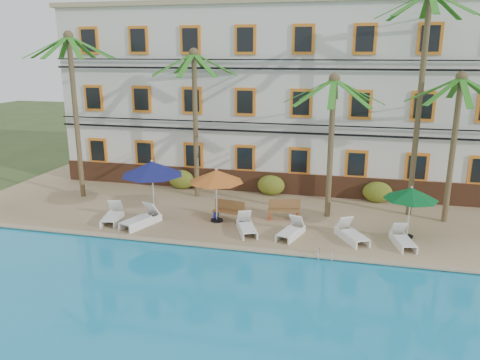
% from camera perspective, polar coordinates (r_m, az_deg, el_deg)
% --- Properties ---
extents(ground, '(100.00, 100.00, 0.00)m').
position_cam_1_polar(ground, '(19.77, 0.34, -8.01)').
color(ground, '#384C23').
rests_on(ground, ground).
extents(pool_deck, '(30.00, 12.00, 0.25)m').
position_cam_1_polar(pool_deck, '(24.30, 3.02, -3.17)').
color(pool_deck, tan).
rests_on(pool_deck, ground).
extents(swimming_pool, '(26.00, 12.00, 0.20)m').
position_cam_1_polar(swimming_pool, '(13.81, -6.64, -18.84)').
color(swimming_pool, '#1B97CB').
rests_on(swimming_pool, ground).
extents(pool_coping, '(30.00, 0.35, 0.06)m').
position_cam_1_polar(pool_coping, '(18.86, -0.29, -8.28)').
color(pool_coping, tan).
rests_on(pool_coping, pool_deck).
extents(hotel_building, '(25.40, 6.44, 10.22)m').
position_cam_1_polar(hotel_building, '(28.07, 5.06, 10.26)').
color(hotel_building, silver).
rests_on(hotel_building, pool_deck).
extents(palm_a, '(4.51, 4.51, 8.62)m').
position_cam_1_polar(palm_a, '(25.87, -19.60, 9.87)').
color(palm_a, brown).
rests_on(palm_a, pool_deck).
extents(palm_b, '(4.51, 4.51, 7.79)m').
position_cam_1_polar(palm_b, '(24.57, -5.51, 9.31)').
color(palm_b, brown).
rests_on(palm_b, pool_deck).
extents(palm_c, '(4.51, 4.51, 6.70)m').
position_cam_1_polar(palm_c, '(21.75, 11.14, 6.62)').
color(palm_c, brown).
rests_on(palm_c, pool_deck).
extents(palm_d, '(4.51, 4.51, 10.35)m').
position_cam_1_polar(palm_d, '(22.89, 21.30, 11.54)').
color(palm_d, brown).
rests_on(palm_d, pool_deck).
extents(palm_e, '(4.51, 4.51, 6.81)m').
position_cam_1_polar(palm_e, '(22.72, 24.81, 6.03)').
color(palm_e, brown).
rests_on(palm_e, pool_deck).
extents(shrub_left, '(1.50, 0.90, 1.10)m').
position_cam_1_polar(shrub_left, '(26.92, -7.14, 0.08)').
color(shrub_left, '#1D5A19').
rests_on(shrub_left, pool_deck).
extents(shrub_mid, '(1.50, 0.90, 1.10)m').
position_cam_1_polar(shrub_mid, '(25.60, 3.80, -0.63)').
color(shrub_mid, '#1D5A19').
rests_on(shrub_mid, pool_deck).
extents(shrub_right, '(1.50, 0.90, 1.10)m').
position_cam_1_polar(shrub_right, '(25.33, 16.41, -1.42)').
color(shrub_right, '#1D5A19').
rests_on(shrub_right, pool_deck).
extents(umbrella_blue, '(2.86, 2.86, 2.85)m').
position_cam_1_polar(umbrella_blue, '(21.71, -10.67, 1.37)').
color(umbrella_blue, black).
rests_on(umbrella_blue, pool_deck).
extents(umbrella_red, '(2.53, 2.53, 2.53)m').
position_cam_1_polar(umbrella_red, '(21.16, -2.92, 0.46)').
color(umbrella_red, black).
rests_on(umbrella_red, pool_deck).
extents(umbrella_green, '(2.24, 2.24, 2.25)m').
position_cam_1_polar(umbrella_green, '(20.60, 20.13, -1.60)').
color(umbrella_green, black).
rests_on(umbrella_green, pool_deck).
extents(lounger_a, '(1.08, 1.97, 0.88)m').
position_cam_1_polar(lounger_a, '(22.47, -15.27, -4.17)').
color(lounger_a, white).
rests_on(lounger_a, pool_deck).
extents(lounger_b, '(1.38, 2.16, 0.96)m').
position_cam_1_polar(lounger_b, '(21.64, -11.94, -4.64)').
color(lounger_b, white).
rests_on(lounger_b, pool_deck).
extents(lounger_c, '(1.30, 1.92, 0.86)m').
position_cam_1_polar(lounger_c, '(20.39, 0.79, -5.65)').
color(lounger_c, white).
rests_on(lounger_c, pool_deck).
extents(lounger_d, '(1.11, 1.86, 0.83)m').
position_cam_1_polar(lounger_d, '(20.06, 6.25, -6.14)').
color(lounger_d, white).
rests_on(lounger_d, pool_deck).
extents(lounger_e, '(1.51, 1.94, 0.88)m').
position_cam_1_polar(lounger_e, '(20.13, 13.41, -6.36)').
color(lounger_e, white).
rests_on(lounger_e, pool_deck).
extents(lounger_f, '(1.01, 1.84, 0.82)m').
position_cam_1_polar(lounger_f, '(20.18, 19.21, -6.82)').
color(lounger_f, white).
rests_on(lounger_f, pool_deck).
extents(bench_left, '(1.55, 0.70, 0.93)m').
position_cam_1_polar(bench_left, '(21.78, -1.30, -3.73)').
color(bench_left, olive).
rests_on(bench_left, pool_deck).
extents(bench_right, '(1.57, 0.77, 0.93)m').
position_cam_1_polar(bench_right, '(22.05, 5.33, -3.55)').
color(bench_right, olive).
rests_on(bench_right, pool_deck).
extents(pool_ladder, '(0.54, 0.74, 0.74)m').
position_cam_1_polar(pool_ladder, '(18.34, 10.36, -9.37)').
color(pool_ladder, silver).
rests_on(pool_ladder, ground).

